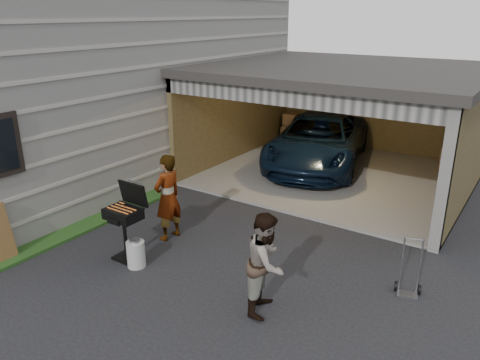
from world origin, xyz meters
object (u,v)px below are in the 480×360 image
object	(u,v)px
minivan	(318,143)
man	(266,263)
woman	(168,197)
hand_truck	(408,283)
bbq_grill	(125,216)
propane_tank	(136,254)

from	to	relation	value
minivan	man	xyz separation A→B (m)	(2.27, -6.61, 0.08)
minivan	woman	bearing A→B (deg)	-108.72
hand_truck	man	bearing A→B (deg)	-152.47
minivan	hand_truck	bearing A→B (deg)	-66.15
minivan	hand_truck	world-z (taller)	minivan
man	bbq_grill	world-z (taller)	man
man	bbq_grill	xyz separation A→B (m)	(-2.84, -0.05, 0.04)
propane_tank	man	bearing A→B (deg)	4.40
man	hand_truck	size ratio (longest dim) A/B	1.62
man	hand_truck	bearing A→B (deg)	-60.70
hand_truck	propane_tank	bearing A→B (deg)	-173.13
man	bbq_grill	size ratio (longest dim) A/B	1.13
minivan	woman	xyz separation A→B (m)	(-0.47, -5.67, 0.15)
bbq_grill	hand_truck	size ratio (longest dim) A/B	1.44
bbq_grill	hand_truck	xyz separation A→B (m)	(4.48, 1.63, -0.63)
bbq_grill	hand_truck	world-z (taller)	bbq_grill
propane_tank	woman	bearing A→B (deg)	102.69
minivan	propane_tank	bearing A→B (deg)	-105.78
propane_tank	hand_truck	size ratio (longest dim) A/B	0.50
woman	man	world-z (taller)	woman
man	hand_truck	world-z (taller)	man
minivan	propane_tank	xyz separation A→B (m)	(-0.22, -6.81, -0.46)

